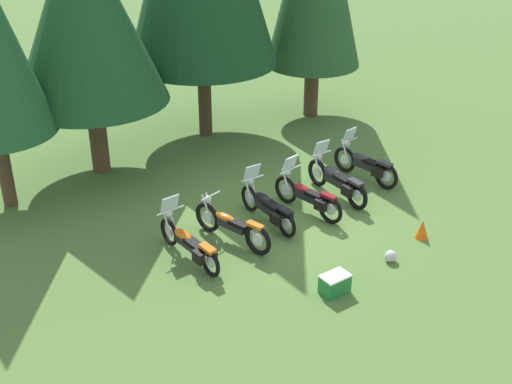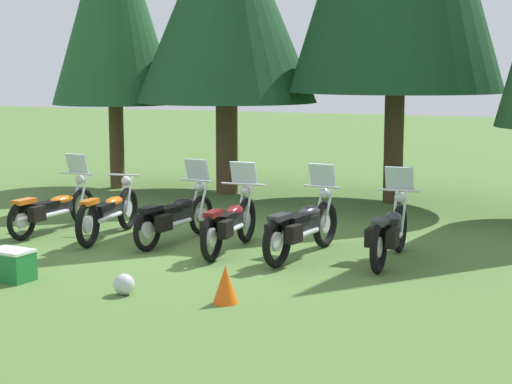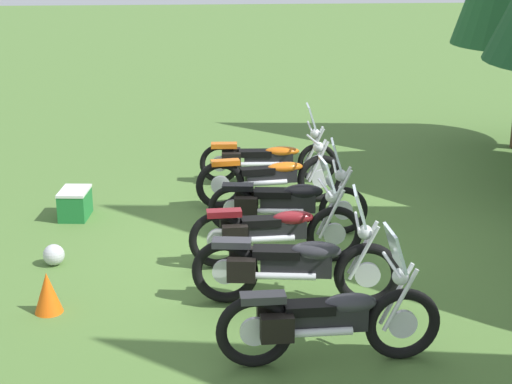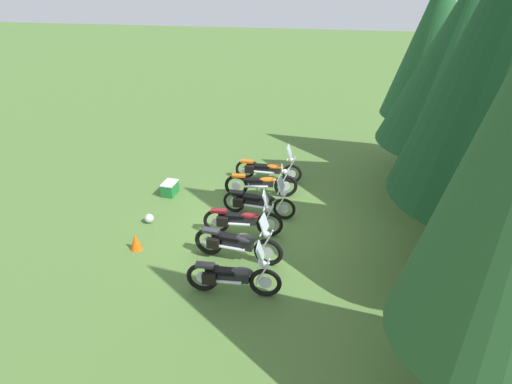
{
  "view_description": "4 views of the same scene",
  "coord_description": "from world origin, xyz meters",
  "px_view_note": "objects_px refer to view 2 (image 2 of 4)",
  "views": [
    {
      "loc": [
        -10.52,
        -10.76,
        8.61
      ],
      "look_at": [
        -0.5,
        0.6,
        0.67
      ],
      "focal_mm": 47.86,
      "sensor_mm": 36.0,
      "label": 1
    },
    {
      "loc": [
        5.98,
        -11.94,
        2.9
      ],
      "look_at": [
        0.86,
        0.29,
        0.92
      ],
      "focal_mm": 58.01,
      "sensor_mm": 36.0,
      "label": 2
    },
    {
      "loc": [
        10.13,
        -1.19,
        4.07
      ],
      "look_at": [
        -0.9,
        -0.3,
        0.51
      ],
      "focal_mm": 56.23,
      "sensor_mm": 36.0,
      "label": 3
    },
    {
      "loc": [
        11.41,
        1.95,
        7.09
      ],
      "look_at": [
        -0.66,
        0.02,
        0.73
      ],
      "focal_mm": 32.18,
      "sensor_mm": 36.0,
      "label": 4
    }
  ],
  "objects_px": {
    "motorcycle_3": "(229,222)",
    "dropped_helmet": "(124,284)",
    "motorcycle_0": "(52,208)",
    "motorcycle_4": "(302,226)",
    "motorcycle_5": "(390,231)",
    "traffic_cone": "(225,284)",
    "motorcycle_2": "(175,215)",
    "picnic_cooler": "(11,265)",
    "motorcycle_1": "(109,212)"
  },
  "relations": [
    {
      "from": "motorcycle_0",
      "to": "motorcycle_5",
      "type": "xyz_separation_m",
      "value": [
        6.11,
        0.03,
        0.03
      ]
    },
    {
      "from": "motorcycle_0",
      "to": "motorcycle_5",
      "type": "distance_m",
      "value": 6.11
    },
    {
      "from": "motorcycle_1",
      "to": "picnic_cooler",
      "type": "bearing_deg",
      "value": 178.49
    },
    {
      "from": "motorcycle_0",
      "to": "motorcycle_5",
      "type": "bearing_deg",
      "value": -86.93
    },
    {
      "from": "motorcycle_3",
      "to": "traffic_cone",
      "type": "bearing_deg",
      "value": -159.62
    },
    {
      "from": "motorcycle_1",
      "to": "traffic_cone",
      "type": "bearing_deg",
      "value": -137.05
    },
    {
      "from": "motorcycle_2",
      "to": "motorcycle_4",
      "type": "height_order",
      "value": "motorcycle_4"
    },
    {
      "from": "motorcycle_2",
      "to": "picnic_cooler",
      "type": "bearing_deg",
      "value": 170.27
    },
    {
      "from": "motorcycle_4",
      "to": "picnic_cooler",
      "type": "bearing_deg",
      "value": 139.6
    },
    {
      "from": "motorcycle_2",
      "to": "motorcycle_4",
      "type": "bearing_deg",
      "value": -87.74
    },
    {
      "from": "motorcycle_0",
      "to": "motorcycle_4",
      "type": "xyz_separation_m",
      "value": [
        4.77,
        -0.13,
        0.04
      ]
    },
    {
      "from": "motorcycle_5",
      "to": "picnic_cooler",
      "type": "xyz_separation_m",
      "value": [
        -4.57,
        -3.06,
        -0.26
      ]
    },
    {
      "from": "motorcycle_1",
      "to": "picnic_cooler",
      "type": "relative_size",
      "value": 3.68
    },
    {
      "from": "motorcycle_3",
      "to": "dropped_helmet",
      "type": "bearing_deg",
      "value": 172.7
    },
    {
      "from": "motorcycle_1",
      "to": "motorcycle_2",
      "type": "distance_m",
      "value": 1.24
    },
    {
      "from": "motorcycle_4",
      "to": "motorcycle_5",
      "type": "xyz_separation_m",
      "value": [
        1.34,
        0.16,
        -0.01
      ]
    },
    {
      "from": "motorcycle_3",
      "to": "dropped_helmet",
      "type": "height_order",
      "value": "motorcycle_3"
    },
    {
      "from": "motorcycle_4",
      "to": "dropped_helmet",
      "type": "xyz_separation_m",
      "value": [
        -1.39,
        -2.94,
        -0.35
      ]
    },
    {
      "from": "motorcycle_2",
      "to": "dropped_helmet",
      "type": "bearing_deg",
      "value": -156.79
    },
    {
      "from": "motorcycle_2",
      "to": "dropped_helmet",
      "type": "xyz_separation_m",
      "value": [
        0.93,
        -3.11,
        -0.34
      ]
    },
    {
      "from": "traffic_cone",
      "to": "motorcycle_0",
      "type": "bearing_deg",
      "value": 148.54
    },
    {
      "from": "motorcycle_0",
      "to": "motorcycle_5",
      "type": "relative_size",
      "value": 1.05
    },
    {
      "from": "motorcycle_1",
      "to": "dropped_helmet",
      "type": "relative_size",
      "value": 8.56
    },
    {
      "from": "motorcycle_3",
      "to": "motorcycle_2",
      "type": "bearing_deg",
      "value": 73.23
    },
    {
      "from": "motorcycle_3",
      "to": "motorcycle_4",
      "type": "distance_m",
      "value": 1.19
    },
    {
      "from": "motorcycle_4",
      "to": "dropped_helmet",
      "type": "bearing_deg",
      "value": 162.2
    },
    {
      "from": "motorcycle_1",
      "to": "motorcycle_0",
      "type": "bearing_deg",
      "value": 81.06
    },
    {
      "from": "picnic_cooler",
      "to": "dropped_helmet",
      "type": "distance_m",
      "value": 1.83
    },
    {
      "from": "dropped_helmet",
      "to": "picnic_cooler",
      "type": "bearing_deg",
      "value": 179.01
    },
    {
      "from": "motorcycle_0",
      "to": "traffic_cone",
      "type": "xyz_separation_m",
      "value": [
        4.75,
        -2.91,
        -0.21
      ]
    },
    {
      "from": "motorcycle_5",
      "to": "traffic_cone",
      "type": "bearing_deg",
      "value": 153.65
    },
    {
      "from": "motorcycle_2",
      "to": "motorcycle_5",
      "type": "height_order",
      "value": "motorcycle_5"
    },
    {
      "from": "motorcycle_2",
      "to": "picnic_cooler",
      "type": "height_order",
      "value": "motorcycle_2"
    },
    {
      "from": "motorcycle_0",
      "to": "traffic_cone",
      "type": "relative_size",
      "value": 4.91
    },
    {
      "from": "motorcycle_0",
      "to": "picnic_cooler",
      "type": "relative_size",
      "value": 3.65
    },
    {
      "from": "picnic_cooler",
      "to": "traffic_cone",
      "type": "distance_m",
      "value": 3.21
    },
    {
      "from": "motorcycle_3",
      "to": "picnic_cooler",
      "type": "xyz_separation_m",
      "value": [
        -2.04,
        -2.81,
        -0.26
      ]
    },
    {
      "from": "dropped_helmet",
      "to": "motorcycle_5",
      "type": "bearing_deg",
      "value": 48.52
    },
    {
      "from": "motorcycle_4",
      "to": "picnic_cooler",
      "type": "height_order",
      "value": "motorcycle_4"
    },
    {
      "from": "motorcycle_0",
      "to": "motorcycle_1",
      "type": "xyz_separation_m",
      "value": [
        1.21,
        -0.02,
        0.0
      ]
    },
    {
      "from": "motorcycle_2",
      "to": "traffic_cone",
      "type": "height_order",
      "value": "motorcycle_2"
    },
    {
      "from": "picnic_cooler",
      "to": "dropped_helmet",
      "type": "height_order",
      "value": "picnic_cooler"
    },
    {
      "from": "motorcycle_0",
      "to": "motorcycle_4",
      "type": "height_order",
      "value": "motorcycle_4"
    },
    {
      "from": "motorcycle_3",
      "to": "motorcycle_5",
      "type": "xyz_separation_m",
      "value": [
        2.53,
        0.26,
        0.0
      ]
    },
    {
      "from": "motorcycle_1",
      "to": "traffic_cone",
      "type": "xyz_separation_m",
      "value": [
        3.54,
        -2.88,
        -0.21
      ]
    },
    {
      "from": "motorcycle_1",
      "to": "dropped_helmet",
      "type": "distance_m",
      "value": 3.75
    },
    {
      "from": "motorcycle_5",
      "to": "motorcycle_4",
      "type": "bearing_deg",
      "value": 95.2
    },
    {
      "from": "motorcycle_3",
      "to": "dropped_helmet",
      "type": "distance_m",
      "value": 2.87
    },
    {
      "from": "motorcycle_3",
      "to": "motorcycle_5",
      "type": "height_order",
      "value": "motorcycle_5"
    },
    {
      "from": "motorcycle_5",
      "to": "traffic_cone",
      "type": "height_order",
      "value": "motorcycle_5"
    }
  ]
}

